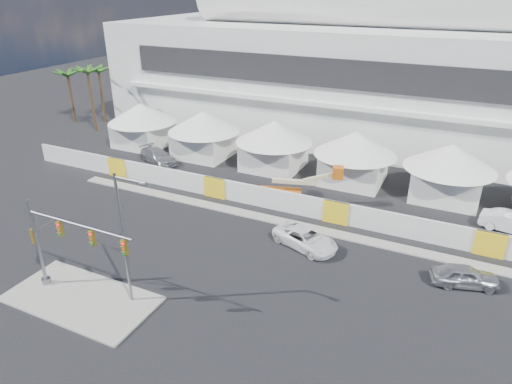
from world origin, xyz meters
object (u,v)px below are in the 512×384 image
at_px(lot_car_a, 512,223).
at_px(lot_car_c, 158,156).
at_px(sedan_silver, 465,276).
at_px(traffic_mast, 58,245).
at_px(streetlight_median, 125,232).
at_px(pickup_curb, 305,238).
at_px(boom_lift, 287,193).

height_order(lot_car_a, lot_car_c, lot_car_a).
relative_size(sedan_silver, traffic_mast, 0.52).
xyz_separation_m(traffic_mast, streetlight_median, (4.72, 1.13, 1.54)).
height_order(lot_car_a, traffic_mast, traffic_mast).
height_order(pickup_curb, streetlight_median, streetlight_median).
bearing_deg(lot_car_c, traffic_mast, -134.14).
bearing_deg(pickup_curb, streetlight_median, 165.94).
height_order(sedan_silver, boom_lift, boom_lift).
bearing_deg(sedan_silver, traffic_mast, 100.90).
distance_m(pickup_curb, traffic_mast, 17.77).
bearing_deg(lot_car_a, sedan_silver, 171.93).
relative_size(traffic_mast, streetlight_median, 0.96).
height_order(lot_car_a, streetlight_median, streetlight_median).
relative_size(pickup_curb, traffic_mast, 0.63).
distance_m(sedan_silver, boom_lift, 17.08).
xyz_separation_m(lot_car_a, traffic_mast, (-27.04, -22.10, 2.91)).
height_order(streetlight_median, boom_lift, streetlight_median).
bearing_deg(lot_car_a, lot_car_c, 99.25).
distance_m(traffic_mast, streetlight_median, 5.09).
height_order(sedan_silver, lot_car_c, lot_car_c).
xyz_separation_m(sedan_silver, boom_lift, (-15.76, 6.57, 0.29)).
relative_size(pickup_curb, streetlight_median, 0.60).
height_order(traffic_mast, boom_lift, traffic_mast).
bearing_deg(streetlight_median, sedan_silver, 30.43).
bearing_deg(sedan_silver, streetlight_median, 103.91).
relative_size(traffic_mast, boom_lift, 1.07).
xyz_separation_m(sedan_silver, streetlight_median, (-19.21, -11.28, 4.51)).
distance_m(sedan_silver, pickup_curb, 11.56).
bearing_deg(streetlight_median, lot_car_c, 123.29).
bearing_deg(pickup_curb, boom_lift, 52.65).
bearing_deg(sedan_silver, lot_car_a, -34.27).
relative_size(sedan_silver, lot_car_c, 0.82).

